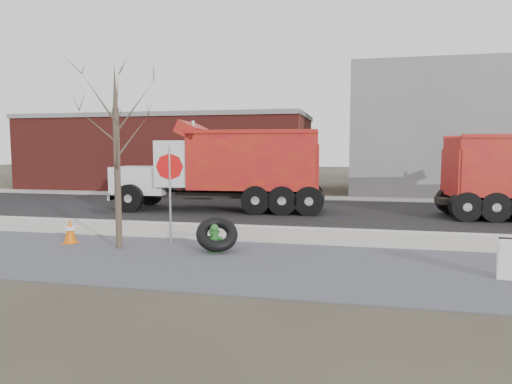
% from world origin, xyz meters
% --- Properties ---
extents(ground, '(120.00, 120.00, 0.00)m').
position_xyz_m(ground, '(0.00, 0.00, 0.00)').
color(ground, '#383328').
rests_on(ground, ground).
extents(gravel_verge, '(60.00, 5.00, 0.03)m').
position_xyz_m(gravel_verge, '(0.00, -3.50, 0.01)').
color(gravel_verge, slate).
rests_on(gravel_verge, ground).
extents(sidewalk, '(60.00, 2.50, 0.06)m').
position_xyz_m(sidewalk, '(0.00, 0.25, 0.03)').
color(sidewalk, '#9E9B93').
rests_on(sidewalk, ground).
extents(curb, '(60.00, 0.15, 0.11)m').
position_xyz_m(curb, '(0.00, 1.55, 0.06)').
color(curb, '#9E9B93').
rests_on(curb, ground).
extents(road, '(60.00, 9.40, 0.02)m').
position_xyz_m(road, '(0.00, 6.30, 0.01)').
color(road, black).
rests_on(road, ground).
extents(far_sidewalk, '(60.00, 2.00, 0.06)m').
position_xyz_m(far_sidewalk, '(0.00, 12.00, 0.03)').
color(far_sidewalk, '#9E9B93').
rests_on(far_sidewalk, ground).
extents(building_grey, '(12.00, 10.00, 8.00)m').
position_xyz_m(building_grey, '(9.00, 18.00, 4.00)').
color(building_grey, gray).
rests_on(building_grey, ground).
extents(building_brick, '(20.20, 8.20, 5.30)m').
position_xyz_m(building_brick, '(-10.00, 17.00, 2.65)').
color(building_brick, maroon).
rests_on(building_brick, ground).
extents(bare_tree, '(3.20, 3.20, 5.20)m').
position_xyz_m(bare_tree, '(-3.20, -2.60, 3.30)').
color(bare_tree, '#382D23').
rests_on(bare_tree, ground).
extents(fire_hydrant, '(0.46, 0.45, 0.81)m').
position_xyz_m(fire_hydrant, '(-0.38, -2.52, 0.37)').
color(fire_hydrant, '#266528').
rests_on(fire_hydrant, ground).
extents(truck_tire, '(1.47, 1.42, 1.02)m').
position_xyz_m(truck_tire, '(-0.33, -2.41, 0.51)').
color(truck_tire, black).
rests_on(truck_tire, ground).
extents(stop_sign, '(0.79, 0.23, 2.97)m').
position_xyz_m(stop_sign, '(-2.02, -1.67, 2.01)').
color(stop_sign, gray).
rests_on(stop_sign, ground).
extents(traffic_cone_near, '(0.40, 0.40, 0.77)m').
position_xyz_m(traffic_cone_near, '(-5.00, -2.28, 0.38)').
color(traffic_cone_near, '#E15E07').
rests_on(traffic_cone_near, ground).
extents(dump_truck_red_b, '(9.84, 3.44, 4.06)m').
position_xyz_m(dump_truck_red_b, '(-2.44, 5.89, 2.06)').
color(dump_truck_red_b, black).
rests_on(dump_truck_red_b, ground).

